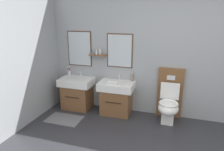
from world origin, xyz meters
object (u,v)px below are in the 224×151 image
(folded_hand_towel, at_px, (113,83))
(vanity_sink_left, at_px, (77,92))
(toothbrush_cup, at_px, (69,73))
(toilet, at_px, (169,102))
(soap_dispenser, at_px, (132,77))
(vanity_sink_right, at_px, (117,97))

(folded_hand_towel, bearing_deg, vanity_sink_left, 170.12)
(toothbrush_cup, bearing_deg, toilet, -4.17)
(vanity_sink_left, bearing_deg, folded_hand_towel, -9.88)
(soap_dispenser, bearing_deg, toothbrush_cup, -179.60)
(vanity_sink_right, xyz_separation_m, toothbrush_cup, (-1.16, 0.17, 0.37))
(toothbrush_cup, relative_size, folded_hand_towel, 0.94)
(toothbrush_cup, xyz_separation_m, folded_hand_towel, (1.12, -0.32, -0.03))
(toilet, bearing_deg, soap_dispenser, 167.32)
(soap_dispenser, distance_m, folded_hand_towel, 0.46)
(vanity_sink_right, xyz_separation_m, toilet, (1.04, 0.01, 0.02))
(vanity_sink_left, xyz_separation_m, vanity_sink_right, (0.89, 0.00, 0.00))
(vanity_sink_right, relative_size, toothbrush_cup, 3.39)
(vanity_sink_left, bearing_deg, toilet, 0.26)
(toothbrush_cup, distance_m, soap_dispenser, 1.44)
(vanity_sink_right, height_order, soap_dispenser, soap_dispenser)
(vanity_sink_left, height_order, toilet, toilet)
(toilet, relative_size, folded_hand_towel, 4.55)
(vanity_sink_left, xyz_separation_m, soap_dispenser, (1.17, 0.18, 0.40))
(vanity_sink_left, distance_m, folded_hand_towel, 0.93)
(toilet, distance_m, toothbrush_cup, 2.24)
(vanity_sink_left, height_order, toothbrush_cup, toothbrush_cup)
(folded_hand_towel, bearing_deg, soap_dispenser, 45.66)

